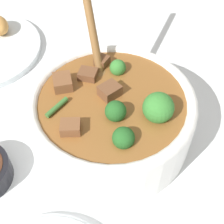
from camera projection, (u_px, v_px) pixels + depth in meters
The scene contains 2 objects.
ground_plane at pixel (112, 135), 0.50m from camera, with size 4.00×4.00×0.00m, color silver.
stew_bowl at pixel (112, 114), 0.46m from camera, with size 0.27×0.24×0.24m.
Camera 1 is at (0.29, 0.07, 0.41)m, focal length 50.00 mm.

